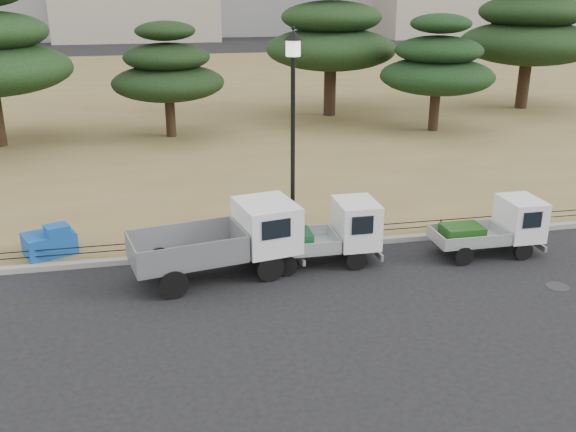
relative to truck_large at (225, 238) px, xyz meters
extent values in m
plane|color=black|center=(1.85, -1.27, -1.06)|extent=(220.00, 220.00, 0.00)
cube|color=olive|center=(1.85, 29.33, -0.99)|extent=(120.00, 56.00, 0.15)
cube|color=gray|center=(1.85, 1.33, -0.98)|extent=(120.00, 0.25, 0.16)
cylinder|color=black|center=(1.09, -0.61, -0.69)|extent=(0.76, 0.29, 0.75)
cylinder|color=black|center=(0.78, 0.97, -0.69)|extent=(0.76, 0.29, 0.75)
cylinder|color=black|center=(-1.44, -1.10, -0.69)|extent=(0.76, 0.29, 0.75)
cylinder|color=black|center=(-1.75, 0.48, -0.69)|extent=(0.76, 0.29, 0.75)
cube|color=#2D2D30|center=(-0.29, -0.06, -0.49)|extent=(4.26, 1.66, 0.13)
cube|color=gray|center=(-1.03, -0.20, -0.06)|extent=(3.15, 2.15, 0.73)
cube|color=white|center=(1.15, 0.22, 0.21)|extent=(1.76, 2.02, 1.28)
cylinder|color=black|center=(3.53, -0.38, -0.77)|extent=(0.59, 0.16, 0.59)
cylinder|color=black|center=(3.53, 0.90, -0.77)|extent=(0.59, 0.16, 0.59)
cylinder|color=black|center=(1.57, -0.38, -0.77)|extent=(0.59, 0.16, 0.59)
cylinder|color=black|center=(1.57, 0.90, -0.77)|extent=(0.59, 0.16, 0.59)
cube|color=#2D2D30|center=(2.58, 0.26, -0.63)|extent=(3.16, 0.73, 0.14)
cube|color=#B7BBBF|center=(2.01, 0.26, -0.37)|extent=(2.18, 1.33, 0.39)
cube|color=white|center=(3.69, 0.26, 0.06)|extent=(1.10, 1.45, 1.26)
cube|color=#18562B|center=(1.79, 0.26, -0.27)|extent=(1.20, 0.87, 0.43)
cylinder|color=black|center=(8.38, -0.70, -0.79)|extent=(0.55, 0.15, 0.55)
cylinder|color=black|center=(8.37, 0.49, -0.79)|extent=(0.55, 0.15, 0.55)
cylinder|color=black|center=(6.55, -0.71, -0.79)|extent=(0.55, 0.15, 0.55)
cylinder|color=black|center=(6.55, 0.48, -0.79)|extent=(0.55, 0.15, 0.55)
cube|color=#2D2D30|center=(7.49, -0.11, -0.66)|extent=(2.95, 0.68, 0.13)
cube|color=#B2B5BA|center=(6.95, -0.11, -0.42)|extent=(2.03, 1.25, 0.37)
cube|color=white|center=(8.53, -0.11, -0.02)|extent=(1.03, 1.35, 1.16)
cube|color=#1A4915|center=(6.75, -0.11, -0.32)|extent=(1.12, 0.81, 0.40)
cylinder|color=black|center=(2.17, 1.63, -0.83)|extent=(0.46, 0.46, 0.17)
cylinder|color=black|center=(2.17, 1.63, 1.88)|extent=(0.13, 0.13, 5.25)
cylinder|color=white|center=(2.17, 1.63, 4.71)|extent=(0.42, 0.42, 0.42)
cone|color=black|center=(2.17, 1.63, 5.05)|extent=(0.55, 0.55, 0.26)
cylinder|color=black|center=(1.85, 1.48, -0.71)|extent=(38.00, 0.03, 0.03)
cylinder|color=black|center=(1.85, 1.48, -0.53)|extent=(38.00, 0.03, 0.03)
cylinder|color=black|center=(1.85, 1.48, -0.71)|extent=(0.04, 0.04, 0.40)
cube|color=#1550AA|center=(-4.80, 2.13, -0.60)|extent=(1.62, 1.43, 0.63)
cube|color=#1550AA|center=(-4.53, 1.99, -0.15)|extent=(0.79, 0.74, 0.27)
cylinder|color=#2D2D30|center=(8.35, -2.47, -1.06)|extent=(0.60, 0.60, 0.01)
cylinder|color=black|center=(-0.88, 16.65, 0.18)|extent=(0.49, 0.49, 2.19)
ellipsoid|color=black|center=(-0.88, 16.65, 1.77)|extent=(5.53, 5.53, 1.77)
ellipsoid|color=black|center=(-0.88, 16.65, 3.00)|extent=(4.22, 4.22, 1.35)
ellipsoid|color=black|center=(-0.88, 16.65, 4.24)|extent=(2.91, 2.91, 0.93)
cylinder|color=black|center=(8.41, 20.42, 0.63)|extent=(0.69, 0.69, 3.09)
ellipsoid|color=black|center=(8.41, 20.42, 2.87)|extent=(7.42, 7.42, 2.38)
ellipsoid|color=black|center=(8.41, 20.42, 4.60)|extent=(5.67, 5.67, 1.81)
cylinder|color=black|center=(12.66, 15.29, 0.24)|extent=(0.52, 0.52, 2.30)
ellipsoid|color=black|center=(12.66, 15.29, 1.91)|extent=(5.84, 5.84, 1.87)
ellipsoid|color=black|center=(12.66, 15.29, 3.20)|extent=(4.46, 4.46, 1.43)
ellipsoid|color=black|center=(12.66, 15.29, 4.49)|extent=(3.08, 3.08, 0.99)
cylinder|color=black|center=(20.70, 20.28, 0.68)|extent=(0.72, 0.72, 3.19)
ellipsoid|color=black|center=(20.70, 20.28, 3.00)|extent=(8.16, 8.16, 2.61)
ellipsoid|color=black|center=(20.70, 20.28, 4.80)|extent=(6.23, 6.23, 1.99)
camera|label=1|loc=(-1.57, -15.77, 6.34)|focal=40.00mm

